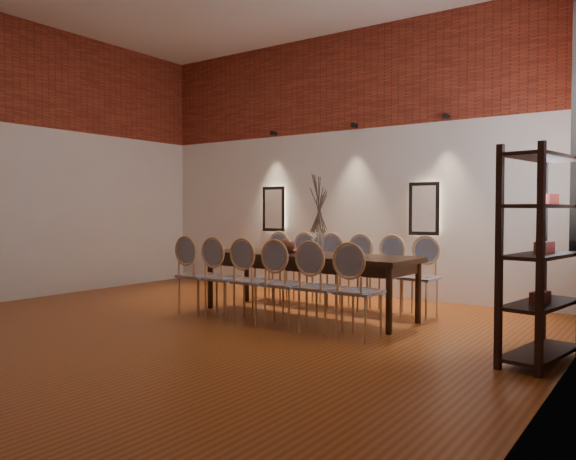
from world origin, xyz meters
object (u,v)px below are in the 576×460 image
Objects in this scene: chair_far_a at (271,266)px; vase at (319,242)px; chair_near_f at (359,292)px; bowl at (285,246)px; chair_far_f at (419,278)px; shelving_rack at (542,255)px; chair_near_e at (321,288)px; chair_far_e at (385,275)px; chair_near_b at (225,278)px; book at (296,251)px; chair_near_a at (198,276)px; chair_near_c at (254,281)px; chair_far_c at (324,270)px; dining_table at (307,284)px; chair_far_d at (353,273)px; chair_near_d at (286,284)px; chair_far_b at (296,268)px.

vase is (1.28, -0.77, 0.43)m from chair_far_a.
chair_near_f is 1.62m from bowl.
chair_far_f is 2.12m from shelving_rack.
chair_near_e and chair_far_e have the same top height.
chair_near_b is 3.62× the size of book.
chair_near_a is 2.28m from chair_near_f.
chair_near_e is at bearing -0.00° from chair_near_b.
chair_near_c and chair_far_c have the same top height.
chair_near_f is at bearing -32.27° from dining_table.
chair_near_b is 1.00× the size of chair_near_f.
chair_far_d is 0.52× the size of shelving_rack.
chair_near_d is at bearing 107.57° from chair_far_c.
shelving_rack reaches higher than chair_near_f.
vase is (-0.08, -0.72, 0.43)m from chair_far_d.
chair_near_c and chair_far_a have the same top height.
chair_near_f is at bearing -32.80° from book.
chair_near_a is 1.51m from chair_far_b.
chair_near_e is (0.91, -0.03, 0.00)m from chair_near_c.
chair_near_c is at bearing 180.00° from chair_near_f.
chair_near_a and chair_far_e have the same top height.
chair_near_b is at bearing 46.47° from chair_far_e.
dining_table is 2.91× the size of chair_far_a.
dining_table is at bearing 46.47° from chair_far_e.
chair_near_b and chair_near_d have the same top height.
chair_near_a is 3.92× the size of bowl.
chair_near_c and chair_far_e have the same top height.
chair_near_d is at bearing -54.56° from bowl.
dining_table is at bearing 176.57° from shelving_rack.
chair_far_b and chair_far_d have the same top height.
chair_far_a is at bearing 135.70° from bowl.
chair_near_b is at bearing 38.29° from chair_far_f.
shelving_rack is (2.51, -1.36, 0.43)m from chair_far_d.
chair_near_b is 0.46m from chair_near_c.
chair_near_e is 3.92× the size of bowl.
chair_near_e is at bearing -180.00° from chair_near_f.
shelving_rack reaches higher than chair_near_a.
chair_far_c is (-0.40, 1.45, 0.00)m from chair_near_d.
shelving_rack reaches higher than chair_far_b.
chair_near_d is 1.70m from chair_far_f.
chair_far_c is 1.37m from chair_far_f.
chair_far_e reaches higher than bowl.
chair_near_c and chair_near_d have the same top height.
chair_far_f is at bearing 46.47° from chair_near_c.
chair_near_d is 0.92m from bowl.
vase reaches higher than chair_far_e.
chair_far_a and chair_far_b have the same top height.
chair_far_c is 3.62× the size of book.
shelving_rack is (3.88, -1.41, 0.43)m from chair_far_a.
chair_far_e is at bearing -180.00° from chair_far_a.
chair_near_b is (0.46, -0.02, 0.00)m from chair_near_a.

